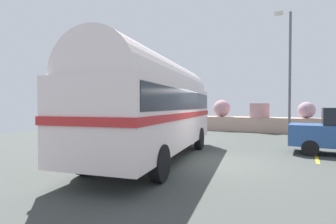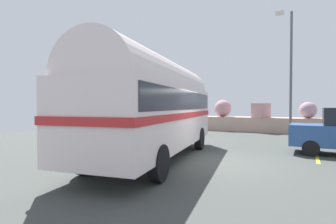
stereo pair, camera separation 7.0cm
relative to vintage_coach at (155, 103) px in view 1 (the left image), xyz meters
The scene contains 4 objects.
ground 2.89m from the vintage_coach, 15.46° to the left, with size 32.00×26.00×0.02m.
breakwater 12.56m from the vintage_coach, 80.84° to the left, with size 31.36×2.04×2.44m.
vintage_coach is the anchor object (origin of this frame).
lamp_post 9.12m from the vintage_coach, 63.57° to the left, with size 0.87×0.51×7.21m.
Camera 1 is at (2.80, -8.63, 1.95)m, focal length 27.75 mm.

